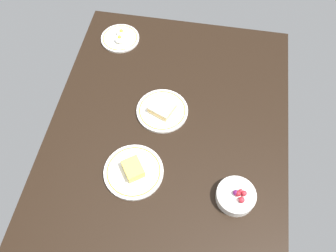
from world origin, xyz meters
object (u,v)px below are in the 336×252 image
object	(u,v)px
bowl_berries	(236,196)
plate_eggs	(120,38)
plate_sandwich	(162,110)
plate_cheese	(134,171)

from	to	relation	value
bowl_berries	plate_eggs	world-z (taller)	bowl_berries
plate_sandwich	plate_eggs	size ratio (longest dim) A/B	1.18
plate_cheese	bowl_berries	bearing A→B (deg)	84.47
bowl_berries	plate_eggs	xyz separation A→B (cm)	(-68.48, -58.40, -1.34)
bowl_berries	plate_sandwich	world-z (taller)	bowl_berries
plate_cheese	plate_sandwich	xyz separation A→B (cm)	(-28.34, 5.57, 0.02)
plate_sandwich	plate_cheese	bearing A→B (deg)	-11.12
plate_sandwich	plate_eggs	bearing A→B (deg)	-144.07
plate_cheese	plate_eggs	size ratio (longest dim) A/B	1.24
bowl_berries	plate_sandwich	xyz separation A→B (cm)	(-31.97, -31.94, -1.10)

